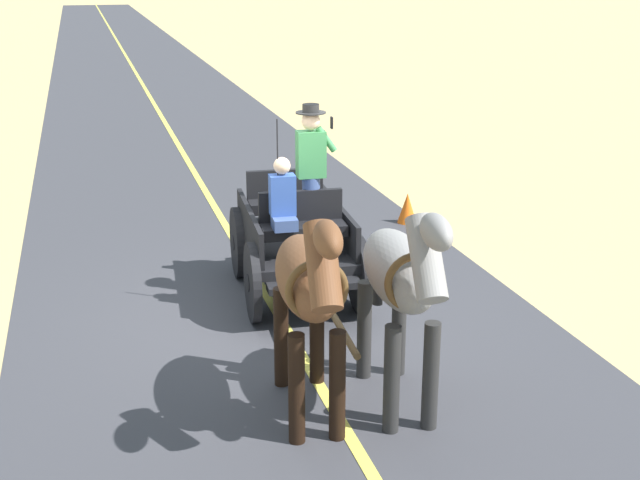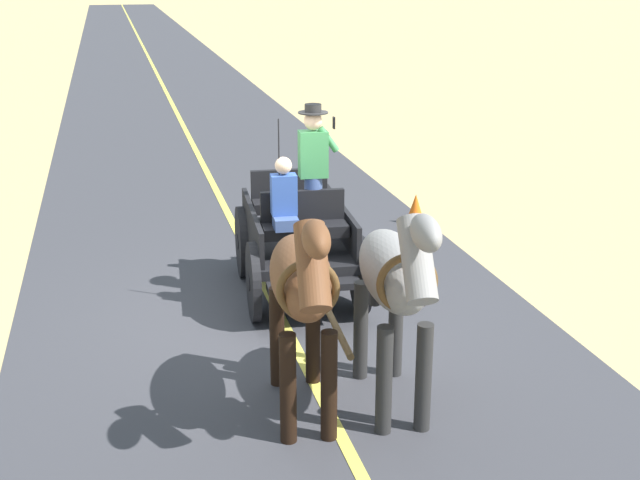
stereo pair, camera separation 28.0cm
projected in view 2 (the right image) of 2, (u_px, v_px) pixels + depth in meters
name	position (u px, v px, depth m)	size (l,w,h in m)	color
ground_plane	(277.00, 311.00, 10.38)	(200.00, 200.00, 0.00)	tan
road_surface	(277.00, 311.00, 10.38)	(6.27, 160.00, 0.01)	#38383D
road_centre_stripe	(277.00, 311.00, 10.38)	(0.12, 160.00, 0.00)	#DBCC4C
horse_drawn_carriage	(299.00, 234.00, 10.65)	(1.55, 4.52, 2.50)	black
horse_near_side	(395.00, 279.00, 7.74)	(0.71, 2.14, 2.21)	gray
horse_off_side	(302.00, 285.00, 7.59)	(0.72, 2.14, 2.21)	brown
traffic_cone	(416.00, 209.00, 13.78)	(0.32, 0.32, 0.50)	orange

